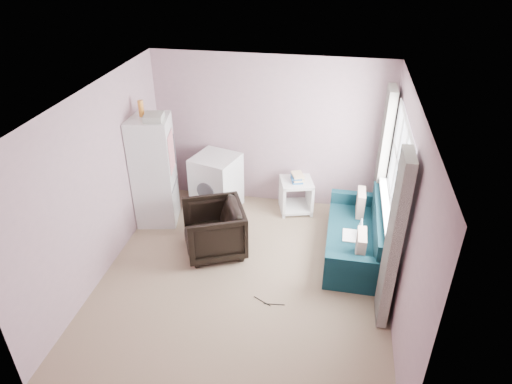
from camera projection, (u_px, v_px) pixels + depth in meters
room at (245, 198)px, 5.58m from camera, size 3.84×4.24×2.54m
armchair at (214, 227)px, 6.49m from camera, size 1.02×1.05×0.84m
fridge at (154, 171)px, 6.99m from camera, size 0.71×0.70×1.99m
washing_machine at (216, 182)px, 7.50m from camera, size 0.83×0.83×0.95m
side_table at (296, 193)px, 7.51m from camera, size 0.62×0.62×0.69m
sofa at (359, 238)px, 6.49m from camera, size 0.81×1.76×0.78m
window_dressing at (388, 193)px, 5.97m from camera, size 0.17×2.62×2.18m
floor_cables at (268, 303)px, 5.78m from camera, size 0.41×0.14×0.01m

